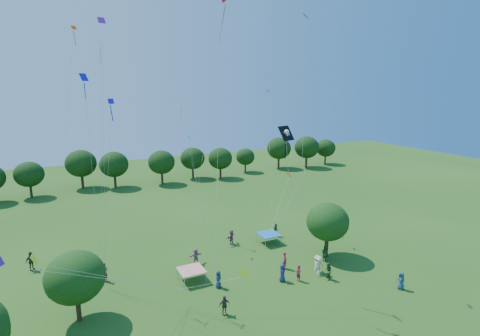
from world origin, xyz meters
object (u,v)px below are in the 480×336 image
Objects in this scene: near_tree_north at (75,277)px; near_tree_east at (328,222)px; tent_red_stripe at (191,270)px; pirate_kite at (287,136)px; red_high_kite at (221,47)px; tent_blue at (269,234)px.

near_tree_east is at bearing 1.02° from near_tree_north.
pirate_kite is (5.52, -6.38, 12.45)m from tent_red_stripe.
near_tree_north is 2.47× the size of tent_red_stripe.
tent_red_stripe is 15.04m from pirate_kite.
red_high_kite is (-11.07, 1.07, 16.46)m from near_tree_east.
near_tree_north is at bearing -163.37° from tent_blue.
near_tree_north is 0.96× the size of near_tree_east.
near_tree_north is 18.55m from pirate_kite.
near_tree_north reaches higher than tent_blue.
tent_blue is at bearing 16.63° from near_tree_north.
near_tree_east is (23.46, 0.42, 0.24)m from near_tree_north.
tent_blue is (19.90, 5.94, -2.47)m from near_tree_north.
red_high_kite is (-7.51, -4.45, 19.17)m from tent_blue.
pirate_kite is at bearing -67.00° from red_high_kite.
near_tree_north is 9.92m from tent_red_stripe.
near_tree_east is 14.35m from tent_red_stripe.
tent_red_stripe is 19.40m from red_high_kite.
near_tree_north reaches higher than tent_red_stripe.
red_high_kite is at bearing -149.36° from tent_blue.
near_tree_north is 20.84m from red_high_kite.
tent_blue is 17.02m from pirate_kite.
red_high_kite reaches higher than near_tree_east.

